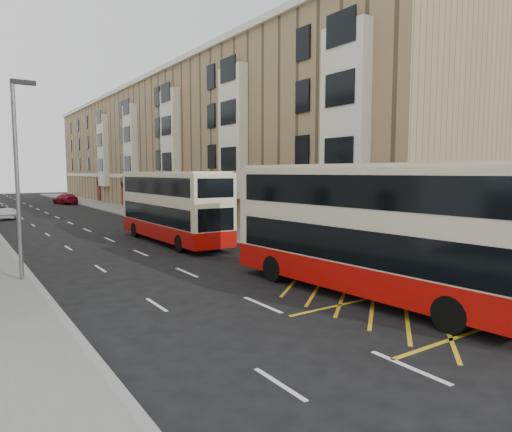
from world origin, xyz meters
TOP-DOWN VIEW (x-y plane):
  - ground at (0.00, 0.00)m, footprint 200.00×200.00m
  - pavement_right at (8.00, 30.00)m, footprint 4.00×120.00m
  - kerb_right at (6.00, 30.00)m, footprint 0.25×120.00m
  - road_markings at (0.00, 45.00)m, footprint 10.00×110.00m
  - terrace_right at (14.88, 45.38)m, footprint 10.75×79.00m
  - guard_railing at (6.25, 5.75)m, footprint 0.06×6.56m
  - street_lamp_near at (-6.35, 12.00)m, footprint 0.93×0.18m
  - double_decker_front at (3.78, 2.73)m, footprint 3.63×12.19m
  - double_decker_rear at (3.04, 18.53)m, footprint 2.72×11.39m
  - pedestrian_far at (8.18, 3.33)m, footprint 0.99×0.89m
  - car_red at (4.70, 59.58)m, footprint 2.98×5.26m

SIDE VIEW (x-z plane):
  - ground at x=0.00m, z-range 0.00..0.00m
  - road_markings at x=0.00m, z-range 0.00..0.01m
  - pavement_right at x=8.00m, z-range 0.00..0.15m
  - kerb_right at x=6.00m, z-range 0.00..0.15m
  - car_red at x=4.70m, z-range 0.00..1.44m
  - guard_railing at x=6.25m, z-range 0.35..1.36m
  - pedestrian_far at x=8.18m, z-range 0.15..1.77m
  - double_decker_rear at x=3.04m, z-range 0.04..4.57m
  - double_decker_front at x=3.78m, z-range 0.04..4.84m
  - street_lamp_near at x=-6.35m, z-range 0.64..8.64m
  - terrace_right at x=14.88m, z-range -0.10..15.15m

